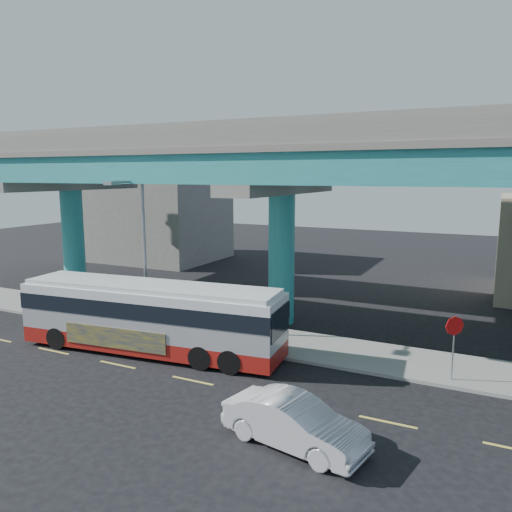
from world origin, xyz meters
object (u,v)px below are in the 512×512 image
at_px(sedan, 294,422).
at_px(stop_sign, 454,334).
at_px(street_lamp, 137,234).
at_px(parked_car, 75,299).
at_px(transit_bus, 151,315).

xyz_separation_m(sedan, stop_sign, (4.02, 7.29, 1.32)).
bearing_deg(sedan, stop_sign, -17.42).
bearing_deg(sedan, street_lamp, 71.52).
relative_size(street_lamp, stop_sign, 3.04).
height_order(parked_car, street_lamp, street_lamp).
xyz_separation_m(parked_car, stop_sign, (22.34, -1.48, 1.35)).
xyz_separation_m(transit_bus, sedan, (9.33, -4.87, -1.06)).
distance_m(transit_bus, stop_sign, 13.57).
distance_m(transit_bus, sedan, 10.58).
distance_m(sedan, parked_car, 20.31).
distance_m(sedan, street_lamp, 13.90).
bearing_deg(stop_sign, street_lamp, 167.61).
xyz_separation_m(transit_bus, stop_sign, (13.35, 2.42, 0.26)).
relative_size(parked_car, stop_sign, 1.30).
bearing_deg(parked_car, stop_sign, -93.49).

